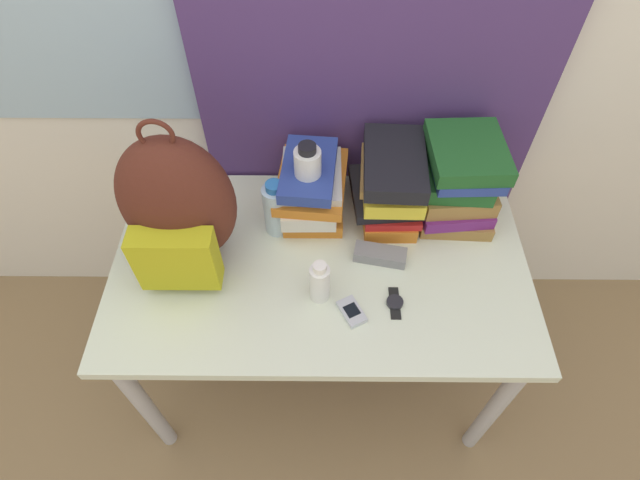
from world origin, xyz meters
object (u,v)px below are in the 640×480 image
(book_stack_left, at_px, (311,188))
(sunscreen_bottle, at_px, (319,282))
(book_stack_right, at_px, (457,181))
(water_bottle, at_px, (276,209))
(backpack, at_px, (178,207))
(sports_bottle, at_px, (308,186))
(cell_phone, at_px, (352,312))
(book_stack_center, at_px, (391,185))
(sunglasses_case, at_px, (380,255))
(wristwatch, at_px, (395,303))

(book_stack_left, xyz_separation_m, sunscreen_bottle, (0.03, -0.32, -0.03))
(book_stack_right, xyz_separation_m, water_bottle, (-0.53, -0.08, -0.04))
(backpack, relative_size, sports_bottle, 1.62)
(book_stack_left, relative_size, cell_phone, 2.96)
(book_stack_left, relative_size, water_bottle, 1.53)
(book_stack_center, relative_size, cell_phone, 2.87)
(book_stack_right, height_order, sunglasses_case, book_stack_right)
(book_stack_left, distance_m, sunscreen_bottle, 0.32)
(book_stack_center, bearing_deg, book_stack_left, 178.37)
(backpack, height_order, wristwatch, backpack)
(book_stack_left, bearing_deg, book_stack_center, -1.63)
(backpack, height_order, book_stack_left, backpack)
(book_stack_right, bearing_deg, sunscreen_bottle, -141.88)
(sunscreen_bottle, height_order, cell_phone, sunscreen_bottle)
(water_bottle, xyz_separation_m, wristwatch, (0.33, -0.26, -0.09))
(book_stack_left, relative_size, wristwatch, 2.93)
(book_stack_left, bearing_deg, backpack, -152.99)
(water_bottle, height_order, wristwatch, water_bottle)
(book_stack_right, relative_size, cell_phone, 2.71)
(book_stack_right, relative_size, sports_bottle, 0.91)
(wristwatch, bearing_deg, backpack, 163.96)
(backpack, height_order, sunglasses_case, backpack)
(book_stack_left, height_order, cell_phone, book_stack_left)
(book_stack_center, bearing_deg, book_stack_right, 1.70)
(book_stack_left, distance_m, book_stack_center, 0.24)
(sunscreen_bottle, bearing_deg, book_stack_left, 95.07)
(book_stack_right, xyz_separation_m, sports_bottle, (-0.44, -0.04, 0.01))
(water_bottle, relative_size, wristwatch, 1.91)
(sunscreen_bottle, bearing_deg, book_stack_right, 38.12)
(cell_phone, bearing_deg, book_stack_right, 49.63)
(sunscreen_bottle, relative_size, sunglasses_case, 0.92)
(water_bottle, distance_m, wristwatch, 0.44)
(sports_bottle, bearing_deg, wristwatch, -51.71)
(sports_bottle, bearing_deg, cell_phone, -70.10)
(book_stack_center, bearing_deg, sunscreen_bottle, -123.86)
(sunscreen_bottle, relative_size, cell_phone, 1.46)
(backpack, bearing_deg, book_stack_center, 16.20)
(book_stack_left, xyz_separation_m, water_bottle, (-0.10, -0.08, -0.01))
(book_stack_left, relative_size, sports_bottle, 0.99)
(sports_bottle, xyz_separation_m, sunglasses_case, (0.21, -0.15, -0.12))
(sports_bottle, relative_size, sunscreen_bottle, 2.04)
(book_stack_left, xyz_separation_m, book_stack_center, (0.24, -0.01, 0.02))
(sunscreen_bottle, xyz_separation_m, cell_phone, (0.09, -0.06, -0.06))
(book_stack_right, xyz_separation_m, wristwatch, (-0.20, -0.34, -0.13))
(book_stack_right, height_order, sports_bottle, sports_bottle)
(book_stack_right, relative_size, wristwatch, 2.69)
(sunglasses_case, bearing_deg, water_bottle, 159.65)
(sports_bottle, xyz_separation_m, cell_phone, (0.12, -0.34, -0.13))
(sunscreen_bottle, distance_m, cell_phone, 0.12)
(book_stack_left, bearing_deg, water_bottle, -142.30)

